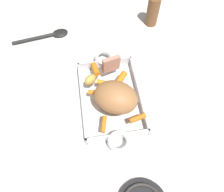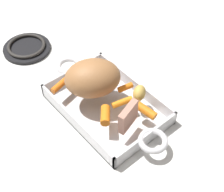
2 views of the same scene
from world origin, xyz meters
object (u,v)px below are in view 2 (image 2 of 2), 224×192
at_px(roast_slice_thick, 128,117).
at_px(baby_carrot_southeast, 125,87).
at_px(baby_carrot_center_left, 60,85).
at_px(baby_carrot_northeast, 122,102).
at_px(pork_roast, 93,78).
at_px(baby_carrot_long, 146,111).
at_px(baby_carrot_southwest, 105,115).
at_px(stove_burner_rear, 27,47).
at_px(baby_carrot_northwest, 92,67).
at_px(roasting_dish, 107,106).
at_px(potato_golden_small, 139,93).

relative_size(roast_slice_thick, baby_carrot_southeast, 1.60).
bearing_deg(baby_carrot_center_left, roast_slice_thick, -165.88).
bearing_deg(baby_carrot_northeast, pork_roast, 17.07).
relative_size(baby_carrot_center_left, baby_carrot_southeast, 1.37).
xyz_separation_m(baby_carrot_northeast, baby_carrot_long, (-0.06, -0.03, 0.00)).
relative_size(pork_roast, baby_carrot_southeast, 3.59).
xyz_separation_m(baby_carrot_northeast, baby_carrot_center_left, (0.16, 0.09, 0.00)).
xyz_separation_m(baby_carrot_southwest, stove_burner_rear, (0.42, -0.01, -0.05)).
xyz_separation_m(roast_slice_thick, baby_carrot_southwest, (0.05, 0.03, -0.02)).
distance_m(baby_carrot_long, baby_carrot_southeast, 0.10).
xyz_separation_m(pork_roast, baby_carrot_center_left, (0.07, 0.06, -0.04)).
xyz_separation_m(pork_roast, baby_carrot_northwest, (0.07, -0.05, -0.04)).
xyz_separation_m(roasting_dish, potato_golden_small, (-0.06, -0.06, 0.05)).
bearing_deg(pork_roast, potato_golden_small, -143.08).
bearing_deg(potato_golden_small, baby_carrot_southwest, 87.29).
bearing_deg(potato_golden_small, baby_carrot_center_left, 39.16).
height_order(pork_roast, potato_golden_small, pork_roast).
xyz_separation_m(pork_roast, baby_carrot_southeast, (-0.05, -0.07, -0.04)).
bearing_deg(pork_roast, baby_carrot_northeast, -162.93).
relative_size(baby_carrot_northwest, baby_carrot_center_left, 0.98).
distance_m(roasting_dish, baby_carrot_northeast, 0.06).
bearing_deg(baby_carrot_northeast, baby_carrot_northwest, -8.74).
bearing_deg(baby_carrot_long, baby_carrot_northeast, 21.91).
xyz_separation_m(baby_carrot_northwest, stove_burner_rear, (0.25, 0.08, -0.04)).
relative_size(baby_carrot_southwest, baby_carrot_center_left, 0.96).
xyz_separation_m(roasting_dish, baby_carrot_center_left, (0.11, 0.07, 0.04)).
xyz_separation_m(baby_carrot_southwest, baby_carrot_center_left, (0.16, 0.03, -0.00)).
relative_size(baby_carrot_northeast, baby_carrot_center_left, 0.99).
height_order(roasting_dish, roast_slice_thick, roast_slice_thick).
bearing_deg(potato_golden_small, pork_roast, 36.92).
bearing_deg(roasting_dish, roast_slice_thick, 170.07).
relative_size(pork_roast, roast_slice_thick, 2.24).
height_order(pork_roast, baby_carrot_northeast, pork_roast).
xyz_separation_m(baby_carrot_northeast, baby_carrot_southwest, (-0.01, 0.06, 0.00)).
height_order(roasting_dish, baby_carrot_northeast, baby_carrot_northeast).
xyz_separation_m(baby_carrot_northeast, baby_carrot_northwest, (0.16, -0.02, -0.00)).
xyz_separation_m(baby_carrot_southwest, baby_carrot_northwest, (0.17, -0.09, -0.00)).
height_order(pork_roast, baby_carrot_southeast, pork_roast).
bearing_deg(baby_carrot_northeast, stove_burner_rear, 7.28).
bearing_deg(pork_roast, baby_carrot_long, -160.87).
bearing_deg(baby_carrot_northeast, baby_carrot_southeast, -50.86).
bearing_deg(stove_burner_rear, baby_carrot_southwest, 178.55).
bearing_deg(roasting_dish, baby_carrot_northeast, -159.51).
distance_m(baby_carrot_southeast, stove_burner_rear, 0.39).
distance_m(baby_carrot_northeast, baby_carrot_center_left, 0.18).
relative_size(baby_carrot_long, stove_burner_rear, 0.36).
bearing_deg(baby_carrot_long, baby_carrot_center_left, 27.55).
relative_size(baby_carrot_northeast, stove_burner_rear, 0.36).
distance_m(baby_carrot_northwest, potato_golden_small, 0.17).
relative_size(pork_roast, stove_burner_rear, 0.96).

